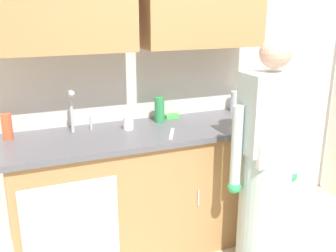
# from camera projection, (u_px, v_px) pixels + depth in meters

# --- Properties ---
(kitchen_wall_with_uppers) EXTENTS (4.80, 0.44, 2.70)m
(kitchen_wall_with_uppers) POSITION_uv_depth(u_px,v_px,m) (181.00, 48.00, 3.05)
(kitchen_wall_with_uppers) COLOR beige
(kitchen_wall_with_uppers) RESTS_ON ground
(counter_cabinet) EXTENTS (1.90, 0.62, 0.90)m
(counter_cabinet) POSITION_uv_depth(u_px,v_px,m) (146.00, 192.00, 2.94)
(counter_cabinet) COLOR #B27F4C
(counter_cabinet) RESTS_ON ground
(countertop) EXTENTS (1.96, 0.66, 0.04)m
(countertop) POSITION_uv_depth(u_px,v_px,m) (145.00, 133.00, 2.80)
(countertop) COLOR #595960
(countertop) RESTS_ON counter_cabinet
(sink) EXTENTS (0.50, 0.36, 0.35)m
(sink) POSITION_uv_depth(u_px,v_px,m) (82.00, 139.00, 2.65)
(sink) COLOR #B7BABF
(sink) RESTS_ON counter_cabinet
(person_at_sink) EXTENTS (0.55, 0.34, 1.62)m
(person_at_sink) POSITION_uv_depth(u_px,v_px,m) (266.00, 177.00, 2.63)
(person_at_sink) COLOR white
(person_at_sink) RESTS_ON ground
(bottle_dish_liquid) EXTENTS (0.08, 0.08, 0.17)m
(bottle_dish_liquid) POSITION_uv_depth(u_px,v_px,m) (235.00, 101.00, 3.27)
(bottle_dish_liquid) COLOR silver
(bottle_dish_liquid) RESTS_ON countertop
(bottle_water_tall) EXTENTS (0.08, 0.08, 0.19)m
(bottle_water_tall) POSITION_uv_depth(u_px,v_px,m) (160.00, 110.00, 2.96)
(bottle_water_tall) COLOR #2D8C4C
(bottle_water_tall) RESTS_ON countertop
(bottle_soap) EXTENTS (0.07, 0.07, 0.17)m
(bottle_soap) POSITION_uv_depth(u_px,v_px,m) (7.00, 127.00, 2.58)
(bottle_soap) COLOR #E05933
(bottle_soap) RESTS_ON countertop
(cup_by_sink) EXTENTS (0.08, 0.08, 0.09)m
(cup_by_sink) POSITION_uv_depth(u_px,v_px,m) (128.00, 123.00, 2.80)
(cup_by_sink) COLOR white
(cup_by_sink) RESTS_ON countertop
(knife_on_counter) EXTENTS (0.13, 0.23, 0.01)m
(knife_on_counter) POSITION_uv_depth(u_px,v_px,m) (172.00, 134.00, 2.71)
(knife_on_counter) COLOR silver
(knife_on_counter) RESTS_ON countertop
(sponge) EXTENTS (0.11, 0.07, 0.03)m
(sponge) POSITION_uv_depth(u_px,v_px,m) (171.00, 116.00, 3.09)
(sponge) COLOR #4CBF4C
(sponge) RESTS_ON countertop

